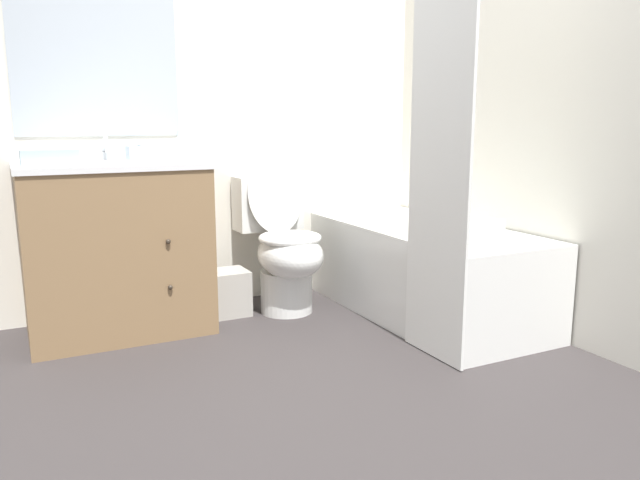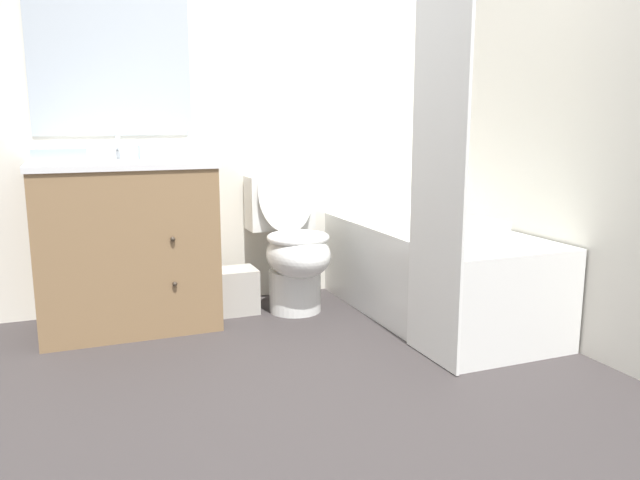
{
  "view_description": "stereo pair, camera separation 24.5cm",
  "coord_description": "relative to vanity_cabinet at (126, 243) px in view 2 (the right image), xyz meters",
  "views": [
    {
      "loc": [
        -1.2,
        -1.76,
        1.07
      ],
      "look_at": [
        0.09,
        0.77,
        0.52
      ],
      "focal_mm": 35.0,
      "sensor_mm": 36.0,
      "label": 1
    },
    {
      "loc": [
        -0.97,
        -1.86,
        1.07
      ],
      "look_at": [
        0.09,
        0.77,
        0.52
      ],
      "focal_mm": 35.0,
      "sensor_mm": 36.0,
      "label": 2
    }
  ],
  "objects": [
    {
      "name": "ground_plane",
      "position": [
        0.73,
        -1.44,
        -0.44
      ],
      "size": [
        14.0,
        14.0,
        0.0
      ],
      "primitive_type": "plane",
      "color": "#383333"
    },
    {
      "name": "wall_back",
      "position": [
        0.72,
        0.31,
        0.81
      ],
      "size": [
        8.0,
        0.06,
        2.5
      ],
      "color": "white",
      "rests_on": "ground_plane"
    },
    {
      "name": "wall_right",
      "position": [
        1.92,
        -0.58,
        0.81
      ],
      "size": [
        0.05,
        2.72,
        2.5
      ],
      "color": "white",
      "rests_on": "ground_plane"
    },
    {
      "name": "vanity_cabinet",
      "position": [
        0.0,
        0.0,
        0.0
      ],
      "size": [
        0.89,
        0.59,
        0.86
      ],
      "color": "olive",
      "rests_on": "ground_plane"
    },
    {
      "name": "sink_faucet",
      "position": [
        -0.0,
        0.2,
        0.46
      ],
      "size": [
        0.14,
        0.12,
        0.12
      ],
      "color": "silver",
      "rests_on": "vanity_cabinet"
    },
    {
      "name": "toilet",
      "position": [
        0.89,
        -0.05,
        -0.08
      ],
      "size": [
        0.38,
        0.63,
        0.85
      ],
      "color": "white",
      "rests_on": "ground_plane"
    },
    {
      "name": "bathtub",
      "position": [
        1.56,
        -0.46,
        -0.19
      ],
      "size": [
        0.66,
        1.49,
        0.49
      ],
      "color": "white",
      "rests_on": "ground_plane"
    },
    {
      "name": "shower_curtain",
      "position": [
        1.21,
        -1.02,
        0.49
      ],
      "size": [
        0.02,
        0.42,
        1.85
      ],
      "color": "white",
      "rests_on": "ground_plane"
    },
    {
      "name": "wastebasket",
      "position": [
        0.57,
        0.01,
        -0.32
      ],
      "size": [
        0.24,
        0.21,
        0.25
      ],
      "color": "#B7B2A8",
      "rests_on": "ground_plane"
    },
    {
      "name": "tissue_box",
      "position": [
        0.17,
        0.1,
        0.46
      ],
      "size": [
        0.15,
        0.13,
        0.1
      ],
      "color": "silver",
      "rests_on": "vanity_cabinet"
    },
    {
      "name": "soap_dispenser",
      "position": [
        0.36,
        0.05,
        0.48
      ],
      "size": [
        0.06,
        0.06,
        0.14
      ],
      "color": "silver",
      "rests_on": "vanity_cabinet"
    },
    {
      "name": "hand_towel_folded",
      "position": [
        -0.28,
        -0.14,
        0.46
      ],
      "size": [
        0.24,
        0.17,
        0.07
      ],
      "color": "silver",
      "rests_on": "vanity_cabinet"
    },
    {
      "name": "bath_towel_folded",
      "position": [
        1.49,
        -0.86,
        0.1
      ],
      "size": [
        0.32,
        0.26,
        0.1
      ],
      "color": "silver",
      "rests_on": "bathtub"
    }
  ]
}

